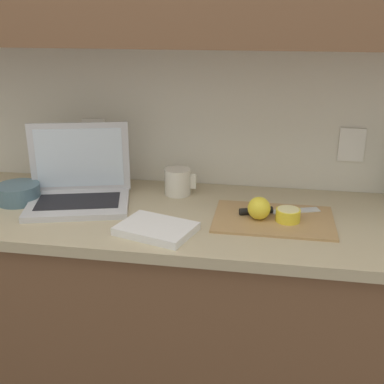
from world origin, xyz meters
TOP-DOWN VIEW (x-y plane):
  - wall_back at (0.00, 0.23)m, footprint 5.20×0.38m
  - counter_unit at (-0.02, 0.00)m, footprint 2.34×0.60m
  - laptop at (-0.25, 0.04)m, footprint 0.40×0.33m
  - cutting_board at (0.42, -0.01)m, footprint 0.38×0.26m
  - knife at (0.39, 0.02)m, footprint 0.27×0.12m
  - lemon_half_cut at (0.46, -0.03)m, footprint 0.08×0.08m
  - lemon_whole_beside at (0.37, -0.03)m, footprint 0.07×0.07m
  - measuring_cup at (0.07, 0.17)m, footprint 0.11×0.09m
  - bowl_white at (-0.46, 0.00)m, footprint 0.15×0.15m
  - dish_towel at (0.07, -0.16)m, footprint 0.26×0.22m

SIDE VIEW (x-z plane):
  - counter_unit at x=-0.02m, z-range 0.01..0.91m
  - cutting_board at x=0.42m, z-range 0.90..0.91m
  - dish_towel at x=0.07m, z-range 0.90..0.92m
  - knife at x=0.39m, z-range 0.90..0.93m
  - lemon_half_cut at x=0.46m, z-range 0.91..0.95m
  - bowl_white at x=-0.46m, z-range 0.90..0.96m
  - lemon_whole_beside at x=0.37m, z-range 0.91..0.98m
  - measuring_cup at x=0.07m, z-range 0.90..0.99m
  - laptop at x=-0.25m, z-range 0.83..1.09m
  - wall_back at x=0.00m, z-range 0.26..2.86m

